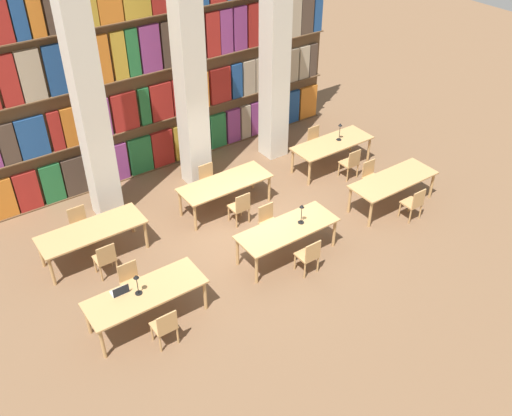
% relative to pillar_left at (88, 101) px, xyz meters
% --- Properties ---
extents(ground_plane, '(40.00, 40.00, 0.00)m').
position_rel_pillar_left_xyz_m(ground_plane, '(2.53, -2.65, -3.00)').
color(ground_plane, brown).
extents(bookshelf_bank, '(10.26, 0.35, 5.50)m').
position_rel_pillar_left_xyz_m(bookshelf_bank, '(2.53, 1.23, -0.36)').
color(bookshelf_bank, brown).
rests_on(bookshelf_bank, ground_plane).
extents(pillar_left, '(0.61, 0.61, 6.00)m').
position_rel_pillar_left_xyz_m(pillar_left, '(0.00, 0.00, 0.00)').
color(pillar_left, beige).
rests_on(pillar_left, ground_plane).
extents(pillar_center, '(0.61, 0.61, 6.00)m').
position_rel_pillar_left_xyz_m(pillar_center, '(2.53, 0.00, 0.00)').
color(pillar_center, beige).
rests_on(pillar_center, ground_plane).
extents(pillar_right, '(0.61, 0.61, 6.00)m').
position_rel_pillar_left_xyz_m(pillar_right, '(5.06, 0.00, 0.00)').
color(pillar_right, beige).
rests_on(pillar_right, ground_plane).
extents(reading_table_0, '(2.31, 0.88, 0.77)m').
position_rel_pillar_left_xyz_m(reading_table_0, '(-0.80, -3.87, -2.31)').
color(reading_table_0, tan).
rests_on(reading_table_0, ground_plane).
extents(chair_0, '(0.42, 0.40, 0.87)m').
position_rel_pillar_left_xyz_m(chair_0, '(-0.79, -4.60, -2.53)').
color(chair_0, tan).
rests_on(chair_0, ground_plane).
extents(chair_1, '(0.42, 0.40, 0.87)m').
position_rel_pillar_left_xyz_m(chair_1, '(-0.79, -3.15, -2.53)').
color(chair_1, tan).
rests_on(chair_1, ground_plane).
extents(desk_lamp_0, '(0.14, 0.14, 0.46)m').
position_rel_pillar_left_xyz_m(desk_lamp_0, '(-0.92, -3.84, -1.92)').
color(desk_lamp_0, black).
rests_on(desk_lamp_0, reading_table_0).
extents(laptop, '(0.32, 0.22, 0.21)m').
position_rel_pillar_left_xyz_m(laptop, '(-1.20, -3.63, -2.19)').
color(laptop, silver).
rests_on(laptop, reading_table_0).
extents(reading_table_1, '(2.31, 0.88, 0.77)m').
position_rel_pillar_left_xyz_m(reading_table_1, '(2.61, -3.84, -2.31)').
color(reading_table_1, tan).
rests_on(reading_table_1, ground_plane).
extents(chair_2, '(0.42, 0.40, 0.87)m').
position_rel_pillar_left_xyz_m(chair_2, '(2.64, -4.56, -2.53)').
color(chair_2, tan).
rests_on(chair_2, ground_plane).
extents(chair_3, '(0.42, 0.40, 0.87)m').
position_rel_pillar_left_xyz_m(chair_3, '(2.64, -3.11, -2.53)').
color(chair_3, tan).
rests_on(chair_3, ground_plane).
extents(desk_lamp_1, '(0.14, 0.14, 0.48)m').
position_rel_pillar_left_xyz_m(desk_lamp_1, '(2.96, -3.87, -1.90)').
color(desk_lamp_1, black).
rests_on(desk_lamp_1, reading_table_1).
extents(reading_table_2, '(2.31, 0.88, 0.77)m').
position_rel_pillar_left_xyz_m(reading_table_2, '(5.94, -3.78, -2.31)').
color(reading_table_2, tan).
rests_on(reading_table_2, ground_plane).
extents(chair_4, '(0.42, 0.40, 0.87)m').
position_rel_pillar_left_xyz_m(chair_4, '(5.93, -4.51, -2.53)').
color(chair_4, tan).
rests_on(chair_4, ground_plane).
extents(chair_5, '(0.42, 0.40, 0.87)m').
position_rel_pillar_left_xyz_m(chair_5, '(5.93, -3.06, -2.53)').
color(chair_5, tan).
rests_on(chair_5, ground_plane).
extents(reading_table_3, '(2.31, 0.88, 0.77)m').
position_rel_pillar_left_xyz_m(reading_table_3, '(-0.91, -1.45, -2.31)').
color(reading_table_3, tan).
rests_on(reading_table_3, ground_plane).
extents(chair_6, '(0.42, 0.40, 0.87)m').
position_rel_pillar_left_xyz_m(chair_6, '(-0.94, -2.18, -2.53)').
color(chair_6, tan).
rests_on(chair_6, ground_plane).
extents(chair_7, '(0.42, 0.40, 0.87)m').
position_rel_pillar_left_xyz_m(chair_7, '(-0.94, -0.73, -2.53)').
color(chair_7, tan).
rests_on(chair_7, ground_plane).
extents(reading_table_4, '(2.31, 0.88, 0.77)m').
position_rel_pillar_left_xyz_m(reading_table_4, '(2.47, -1.53, -2.31)').
color(reading_table_4, tan).
rests_on(reading_table_4, ground_plane).
extents(chair_8, '(0.42, 0.40, 0.87)m').
position_rel_pillar_left_xyz_m(chair_8, '(2.43, -2.25, -2.53)').
color(chair_8, tan).
rests_on(chair_8, ground_plane).
extents(chair_9, '(0.42, 0.40, 0.87)m').
position_rel_pillar_left_xyz_m(chair_9, '(2.43, -0.81, -2.53)').
color(chair_9, tan).
rests_on(chair_9, ground_plane).
extents(reading_table_5, '(2.31, 0.88, 0.77)m').
position_rel_pillar_left_xyz_m(reading_table_5, '(5.92, -1.54, -2.31)').
color(reading_table_5, tan).
rests_on(reading_table_5, ground_plane).
extents(chair_10, '(0.42, 0.40, 0.87)m').
position_rel_pillar_left_xyz_m(chair_10, '(5.96, -2.26, -2.53)').
color(chair_10, tan).
rests_on(chair_10, ground_plane).
extents(chair_11, '(0.42, 0.40, 0.87)m').
position_rel_pillar_left_xyz_m(chair_11, '(5.96, -0.81, -2.53)').
color(chair_11, tan).
rests_on(chair_11, ground_plane).
extents(desk_lamp_2, '(0.14, 0.14, 0.50)m').
position_rel_pillar_left_xyz_m(desk_lamp_2, '(6.16, -1.53, -1.89)').
color(desk_lamp_2, black).
rests_on(desk_lamp_2, reading_table_5).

